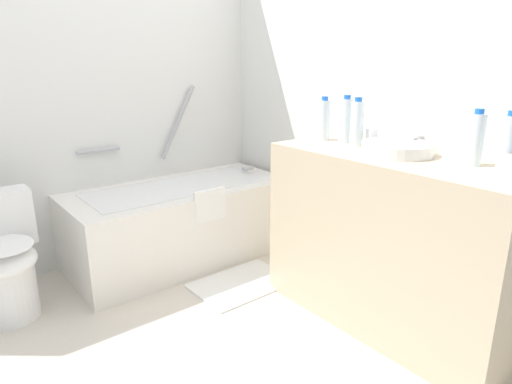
# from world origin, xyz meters

# --- Properties ---
(ground_plane) EXTENTS (3.75, 3.75, 0.00)m
(ground_plane) POSITION_xyz_m (0.00, 0.00, 0.00)
(ground_plane) COLOR beige
(wall_back_tiled) EXTENTS (3.14, 0.10, 2.31)m
(wall_back_tiled) POSITION_xyz_m (0.00, 1.43, 1.16)
(wall_back_tiled) COLOR silver
(wall_back_tiled) RESTS_ON ground_plane
(wall_right_mirror) EXTENTS (0.10, 3.15, 2.31)m
(wall_right_mirror) POSITION_xyz_m (1.42, 0.00, 1.16)
(wall_right_mirror) COLOR silver
(wall_right_mirror) RESTS_ON ground_plane
(bathtub) EXTENTS (1.49, 0.69, 1.16)m
(bathtub) POSITION_xyz_m (0.59, 1.04, 0.28)
(bathtub) COLOR white
(bathtub) RESTS_ON ground_plane
(toilet) EXTENTS (0.39, 0.47, 0.68)m
(toilet) POSITION_xyz_m (-0.51, 0.97, 0.33)
(toilet) COLOR white
(toilet) RESTS_ON ground_plane
(vanity_counter) EXTENTS (0.60, 1.29, 0.90)m
(vanity_counter) POSITION_xyz_m (1.07, -0.33, 0.45)
(vanity_counter) COLOR tan
(vanity_counter) RESTS_ON ground_plane
(sink_basin) EXTENTS (0.35, 0.35, 0.06)m
(sink_basin) POSITION_xyz_m (1.06, -0.30, 0.92)
(sink_basin) COLOR white
(sink_basin) RESTS_ON vanity_counter
(sink_faucet) EXTENTS (0.11, 0.15, 0.08)m
(sink_faucet) POSITION_xyz_m (1.26, -0.30, 0.93)
(sink_faucet) COLOR silver
(sink_faucet) RESTS_ON vanity_counter
(water_bottle_0) EXTENTS (0.07, 0.07, 0.24)m
(water_bottle_0) POSITION_xyz_m (1.11, -0.64, 1.01)
(water_bottle_0) COLOR silver
(water_bottle_0) RESTS_ON vanity_counter
(water_bottle_1) EXTENTS (0.07, 0.07, 0.26)m
(water_bottle_1) POSITION_xyz_m (1.08, -0.03, 1.02)
(water_bottle_1) COLOR silver
(water_bottle_1) RESTS_ON vanity_counter
(water_bottle_2) EXTENTS (0.07, 0.07, 0.26)m
(water_bottle_2) POSITION_xyz_m (1.11, 0.07, 1.02)
(water_bottle_2) COLOR silver
(water_bottle_2) RESTS_ON vanity_counter
(water_bottle_3) EXTENTS (0.07, 0.07, 0.25)m
(water_bottle_3) POSITION_xyz_m (1.13, -0.77, 1.01)
(water_bottle_3) COLOR silver
(water_bottle_3) RESTS_ON vanity_counter
(water_bottle_4) EXTENTS (0.07, 0.07, 0.24)m
(water_bottle_4) POSITION_xyz_m (1.07, 0.20, 1.01)
(water_bottle_4) COLOR silver
(water_bottle_4) RESTS_ON vanity_counter
(drinking_glass_0) EXTENTS (0.06, 0.06, 0.09)m
(drinking_glass_0) POSITION_xyz_m (1.13, -0.09, 0.94)
(drinking_glass_0) COLOR white
(drinking_glass_0) RESTS_ON vanity_counter
(drinking_glass_1) EXTENTS (0.08, 0.08, 0.08)m
(drinking_glass_1) POSITION_xyz_m (1.05, -0.83, 0.94)
(drinking_glass_1) COLOR white
(drinking_glass_1) RESTS_ON vanity_counter
(bath_mat) EXTENTS (0.59, 0.40, 0.01)m
(bath_mat) POSITION_xyz_m (0.67, 0.46, 0.01)
(bath_mat) COLOR white
(bath_mat) RESTS_ON ground_plane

